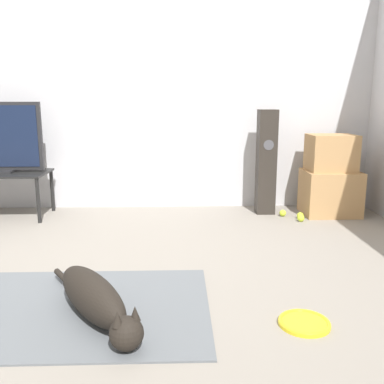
{
  "coord_description": "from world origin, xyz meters",
  "views": [
    {
      "loc": [
        0.54,
        -2.46,
        1.13
      ],
      "look_at": [
        0.65,
        0.71,
        0.45
      ],
      "focal_mm": 40.0,
      "sensor_mm": 36.0,
      "label": 1
    }
  ],
  "objects": [
    {
      "name": "cardboard_box_lower",
      "position": [
        2.07,
        1.7,
        0.22
      ],
      "size": [
        0.54,
        0.44,
        0.44
      ],
      "color": "tan",
      "rests_on": "ground_plane"
    },
    {
      "name": "tennis_ball_loose_on_carpet",
      "position": [
        1.58,
        1.63,
        0.03
      ],
      "size": [
        0.07,
        0.07,
        0.07
      ],
      "color": "#C6E033",
      "rests_on": "ground_plane"
    },
    {
      "name": "ground_plane",
      "position": [
        0.0,
        0.0,
        0.0
      ],
      "size": [
        12.0,
        12.0,
        0.0
      ],
      "primitive_type": "plane",
      "color": "gray"
    },
    {
      "name": "floor_speaker",
      "position": [
        1.43,
        1.78,
        0.52
      ],
      "size": [
        0.18,
        0.19,
        1.05
      ],
      "color": "#2D2823",
      "rests_on": "ground_plane"
    },
    {
      "name": "area_rug",
      "position": [
        -0.02,
        -0.26,
        0.01
      ],
      "size": [
        1.45,
        1.03,
        0.01
      ],
      "color": "slate",
      "rests_on": "ground_plane"
    },
    {
      "name": "tennis_ball_by_boxes",
      "position": [
        1.71,
        1.44,
        0.03
      ],
      "size": [
        0.07,
        0.07,
        0.07
      ],
      "color": "#C6E033",
      "rests_on": "ground_plane"
    },
    {
      "name": "tennis_ball_near_speaker",
      "position": [
        1.73,
        1.53,
        0.03
      ],
      "size": [
        0.07,
        0.07,
        0.07
      ],
      "color": "#C6E033",
      "rests_on": "ground_plane"
    },
    {
      "name": "dog",
      "position": [
        0.11,
        -0.39,
        0.12
      ],
      "size": [
        0.64,
        0.91,
        0.23
      ],
      "color": "black",
      "rests_on": "area_rug"
    },
    {
      "name": "wall_back",
      "position": [
        0.0,
        2.1,
        1.27
      ],
      "size": [
        8.0,
        0.06,
        2.55
      ],
      "color": "silver",
      "rests_on": "ground_plane"
    },
    {
      "name": "cardboard_box_upper",
      "position": [
        2.06,
        1.72,
        0.62
      ],
      "size": [
        0.45,
        0.37,
        0.36
      ],
      "color": "tan",
      "rests_on": "cardboard_box_lower"
    },
    {
      "name": "frisbee",
      "position": [
        1.19,
        -0.47,
        0.01
      ],
      "size": [
        0.27,
        0.27,
        0.03
      ],
      "color": "yellow",
      "rests_on": "ground_plane"
    }
  ]
}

